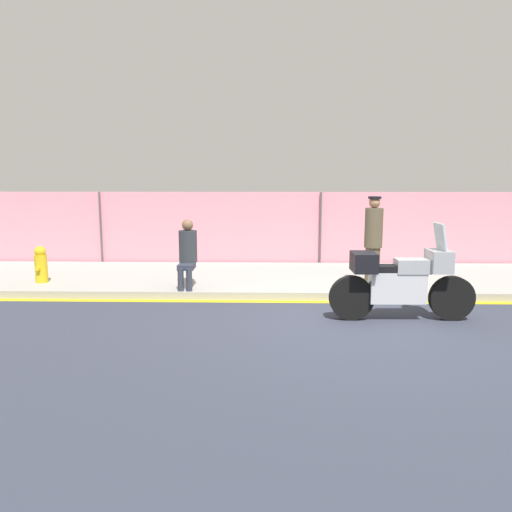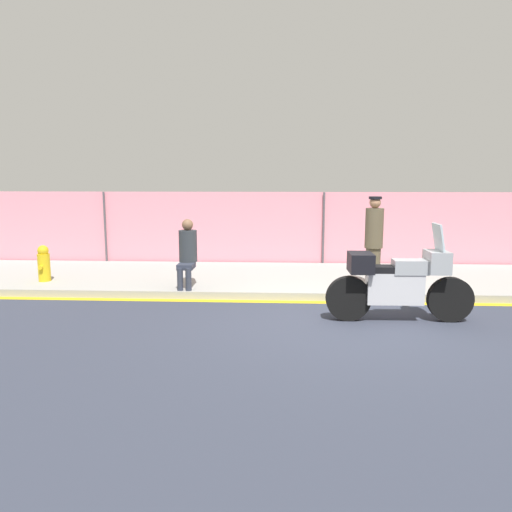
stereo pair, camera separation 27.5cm
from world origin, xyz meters
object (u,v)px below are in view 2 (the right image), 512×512
motorcycle (398,282)px  person_seated_on_curb (187,250)px  officer_standing (374,241)px  fire_hydrant (44,264)px

motorcycle → person_seated_on_curb: bearing=154.6°
motorcycle → officer_standing: bearing=91.2°
officer_standing → person_seated_on_curb: officer_standing is taller
officer_standing → fire_hydrant: 6.57m
officer_standing → fire_hydrant: size_ratio=2.36×
person_seated_on_curb → fire_hydrant: size_ratio=1.77×
motorcycle → officer_standing: (-0.07, 1.84, 0.41)m
officer_standing → person_seated_on_curb: 3.56m
officer_standing → fire_hydrant: bearing=178.8°
motorcycle → person_seated_on_curb: (-3.62, 1.65, 0.24)m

